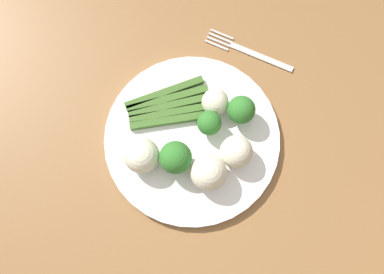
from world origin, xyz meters
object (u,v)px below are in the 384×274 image
Objects in this scene: broccoli_front at (241,110)px; cauliflower_front_left at (208,173)px; asparagus_bundle at (169,106)px; broccoli_back at (176,158)px; cauliflower_mid at (215,102)px; cauliflower_back_right at (142,155)px; plate at (192,139)px; broccoli_right at (209,123)px; cauliflower_near_fork at (236,152)px; fork at (248,52)px; dining_table at (171,166)px.

broccoli_front is 0.97× the size of cauliflower_front_left.
broccoli_back reaches higher than asparagus_bundle.
cauliflower_back_right is (-0.14, 0.06, 0.01)m from cauliflower_mid.
plate is 0.05m from broccoli_right.
cauliflower_near_fork is 0.20m from fork.
broccoli_right reaches higher than cauliflower_mid.
asparagus_bundle is 2.43× the size of cauliflower_front_left.
broccoli_front is 0.89× the size of broccoli_back.
cauliflower_mid reaches higher than fork.
broccoli_back is at bearing 157.42° from broccoli_front.
dining_table is 23.97× the size of cauliflower_near_fork.
broccoli_back reaches higher than broccoli_front.
broccoli_front is at bearing -34.08° from plate.
cauliflower_back_right is (-0.10, 0.07, 0.00)m from broccoli_right.
dining_table is 0.26m from fork.
cauliflower_near_fork is (0.06, -0.08, -0.01)m from broccoli_back.
fork is (0.12, 0.00, -0.04)m from cauliflower_mid.
dining_table is at bearing 148.29° from broccoli_front.
dining_table is at bearing 152.80° from plate.
cauliflower_near_fork is (-0.02, -0.14, 0.02)m from asparagus_bundle.
cauliflower_mid is at bearing 84.13° from fork.
cauliflower_back_right reaches higher than broccoli_right.
dining_table is at bearing 88.36° from cauliflower_front_left.
cauliflower_front_left is at bearing -177.84° from broccoli_front.
plate is at bearing -66.49° from asparagus_bundle.
cauliflower_near_fork is (0.08, -0.13, -0.00)m from cauliflower_back_right.
plate is 0.08m from cauliflower_near_fork.
broccoli_right reaches higher than asparagus_bundle.
asparagus_bundle is at bearing 66.97° from plate.
broccoli_front is (0.05, -0.11, 0.03)m from asparagus_bundle.
broccoli_right is (0.03, -0.02, 0.04)m from plate.
fork is at bearing 21.54° from cauliflower_near_fork.
broccoli_front is 0.18m from cauliflower_back_right.
cauliflower_near_fork is (-0.06, -0.07, 0.00)m from cauliflower_mid.
broccoli_back reaches higher than cauliflower_front_left.
asparagus_bundle is 0.86× the size of fork.
cauliflower_mid is at bearing -21.83° from cauliflower_back_right.
cauliflower_back_right is at bearing 114.91° from broccoli_back.
broccoli_back is 1.20× the size of cauliflower_near_fork.
broccoli_back is 0.06m from cauliflower_front_left.
dining_table is 22.55× the size of broccoli_front.
broccoli_back is at bearing 167.88° from broccoli_right.
broccoli_front is 1.25× the size of cauliflower_mid.
cauliflower_mid is at bearing -13.64° from dining_table.
broccoli_back is 0.12m from cauliflower_mid.
asparagus_bundle is 2.67× the size of cauliflower_near_fork.
cauliflower_front_left is (0.03, -0.11, 0.00)m from cauliflower_back_right.
fork is (0.26, -0.06, -0.04)m from cauliflower_back_right.
broccoli_right reaches higher than plate.
fork is (0.18, 0.07, -0.04)m from cauliflower_near_fork.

